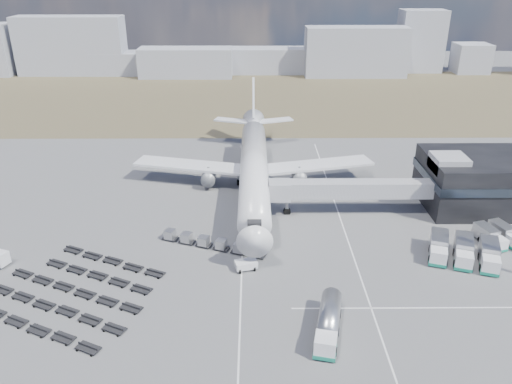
{
  "coord_description": "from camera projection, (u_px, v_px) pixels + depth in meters",
  "views": [
    {
      "loc": [
        -0.26,
        -63.43,
        43.24
      ],
      "look_at": [
        0.35,
        21.63,
        4.0
      ],
      "focal_mm": 35.0,
      "sensor_mm": 36.0,
      "label": 1
    }
  ],
  "objects": [
    {
      "name": "skyline",
      "position": [
        240.0,
        53.0,
        207.9
      ],
      "size": [
        303.73,
        24.39,
        25.33
      ],
      "color": "#9A9CA8",
      "rests_on": "ground"
    },
    {
      "name": "service_trucks_far",
      "position": [
        498.0,
        235.0,
        84.05
      ],
      "size": [
        6.96,
        7.66,
        2.57
      ],
      "rotation": [
        0.0,
        0.0,
        0.3
      ],
      "color": "silver",
      "rests_on": "ground"
    },
    {
      "name": "catering_truck",
      "position": [
        255.0,
        185.0,
        103.18
      ],
      "size": [
        3.69,
        6.27,
        2.7
      ],
      "rotation": [
        0.0,
        0.0,
        -0.23
      ],
      "color": "silver",
      "rests_on": "ground"
    },
    {
      "name": "pushback_tug",
      "position": [
        246.0,
        265.0,
        76.93
      ],
      "size": [
        3.74,
        2.75,
        1.5
      ],
      "primitive_type": "cube",
      "rotation": [
        0.0,
        0.0,
        0.28
      ],
      "color": "silver",
      "rests_on": "ground"
    },
    {
      "name": "terminal",
      "position": [
        503.0,
        180.0,
        95.58
      ],
      "size": [
        30.4,
        16.4,
        11.0
      ],
      "color": "black",
      "rests_on": "ground"
    },
    {
      "name": "baggage_dollies",
      "position": [
        72.0,
        291.0,
        71.48
      ],
      "size": [
        27.9,
        26.09,
        0.73
      ],
      "rotation": [
        0.0,
        0.0,
        -0.44
      ],
      "color": "black",
      "rests_on": "ground"
    },
    {
      "name": "grass_strip",
      "position": [
        253.0,
        97.0,
        175.59
      ],
      "size": [
        420.0,
        90.0,
        0.01
      ],
      "primitive_type": "cube",
      "color": "#4E432E",
      "rests_on": "ground"
    },
    {
      "name": "airliner",
      "position": [
        254.0,
        165.0,
        102.89
      ],
      "size": [
        51.59,
        64.53,
        17.62
      ],
      "color": "silver",
      "rests_on": "ground"
    },
    {
      "name": "fuel_tanker",
      "position": [
        328.0,
        322.0,
        63.2
      ],
      "size": [
        5.02,
        11.02,
        3.46
      ],
      "rotation": [
        0.0,
        0.0,
        -0.23
      ],
      "color": "silver",
      "rests_on": "ground"
    },
    {
      "name": "lane_markings",
      "position": [
        317.0,
        264.0,
        78.49
      ],
      "size": [
        47.12,
        110.0,
        0.01
      ],
      "color": "silver",
      "rests_on": "ground"
    },
    {
      "name": "ground",
      "position": [
        255.0,
        275.0,
        75.71
      ],
      "size": [
        420.0,
        420.0,
        0.0
      ],
      "primitive_type": "plane",
      "color": "#565659",
      "rests_on": "ground"
    },
    {
      "name": "jet_bridge",
      "position": [
        340.0,
        189.0,
        92.24
      ],
      "size": [
        30.3,
        3.8,
        7.05
      ],
      "color": "#939399",
      "rests_on": "ground"
    },
    {
      "name": "uld_row",
      "position": [
        212.0,
        243.0,
        82.55
      ],
      "size": [
        17.83,
        7.93,
        1.67
      ],
      "rotation": [
        0.0,
        0.0,
        -0.36
      ],
      "color": "black",
      "rests_on": "ground"
    },
    {
      "name": "service_trucks_near",
      "position": [
        464.0,
        251.0,
        78.95
      ],
      "size": [
        12.14,
        10.61,
        3.09
      ],
      "rotation": [
        0.0,
        0.0,
        -0.34
      ],
      "color": "silver",
      "rests_on": "ground"
    }
  ]
}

